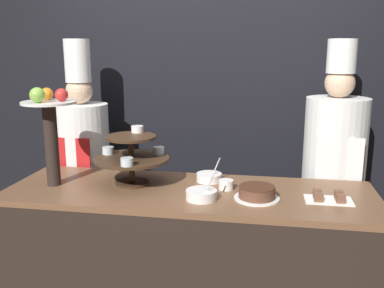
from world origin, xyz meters
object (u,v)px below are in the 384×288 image
Objects in this scene: tiered_stand at (132,155)px; cake_round at (257,193)px; fruit_pedestal at (50,123)px; cake_square_tray at (329,198)px; serving_bowl_near at (201,195)px; chef_left at (83,158)px; cup_white at (226,185)px; serving_bowl_far at (209,177)px; chef_center_left at (334,165)px.

tiered_stand is 0.77m from cake_round.
cake_square_tray is (1.58, -0.00, -0.36)m from fruit_pedestal.
cake_round is 0.30m from serving_bowl_near.
tiered_stand reaches higher than cake_square_tray.
serving_bowl_near is (0.45, -0.19, -0.15)m from tiered_stand.
chef_left reaches higher than tiered_stand.
fruit_pedestal reaches higher than cake_square_tray.
cup_white is (1.02, 0.10, -0.35)m from fruit_pedestal.
fruit_pedestal is 3.78× the size of serving_bowl_far.
chef_center_left reaches higher than cake_square_tray.
serving_bowl_near is at bearing -172.23° from cake_square_tray.
fruit_pedestal is 3.48× the size of serving_bowl_near.
cake_square_tray is 0.62m from chef_center_left.
cake_square_tray is at bearing 5.18° from cake_round.
cup_white is 0.85m from chef_center_left.
serving_bowl_far reaches higher than cake_round.
fruit_pedestal is 2.37× the size of cake_round.
chef_center_left reaches higher than cup_white.
cake_square_tray is at bearing -20.21° from chef_left.
serving_bowl_far is (0.90, 0.23, -0.35)m from fruit_pedestal.
serving_bowl_near is at bearing -168.94° from cake_round.
tiered_stand reaches higher than cup_white.
cake_square_tray is at bearing -10.02° from cup_white.
cake_square_tray is (0.56, -0.10, -0.01)m from cup_white.
serving_bowl_near is 1.09× the size of serving_bowl_far.
tiered_stand reaches higher than cake_round.
fruit_pedestal is 0.32× the size of chef_left.
fruit_pedestal is at bearing -174.64° from cup_white.
cake_square_tray is 0.72m from serving_bowl_far.
cake_round is at bearing 11.06° from serving_bowl_near.
chef_center_left is (1.78, -0.00, 0.03)m from chef_left.
cake_round is 0.40m from serving_bowl_far.
tiered_stand is at bearing 169.90° from cake_round.
serving_bowl_near is at bearing -22.98° from tiered_stand.
cake_round is at bearing -1.80° from fruit_pedestal.
fruit_pedestal is at bearing 173.99° from serving_bowl_near.
cake_square_tray is at bearing -100.33° from chef_center_left.
chef_center_left is at bearing 79.67° from cake_square_tray.
tiered_stand is at bearing 11.71° from fruit_pedestal.
tiered_stand is 0.25× the size of chef_center_left.
serving_bowl_near is (0.90, -0.10, -0.35)m from fruit_pedestal.
cake_round is (1.20, -0.04, -0.34)m from fruit_pedestal.
fruit_pedestal is 0.72m from chef_left.
cake_square_tray is at bearing -4.98° from tiered_stand.
tiered_stand is 0.25× the size of chef_left.
chef_left is (-0.09, 0.61, -0.37)m from fruit_pedestal.
tiered_stand is 2.89× the size of serving_bowl_far.
cake_round is 0.99× the size of cake_square_tray.
serving_bowl_far is at bearing 137.73° from cake_round.
serving_bowl_near is 1.06m from chef_center_left.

